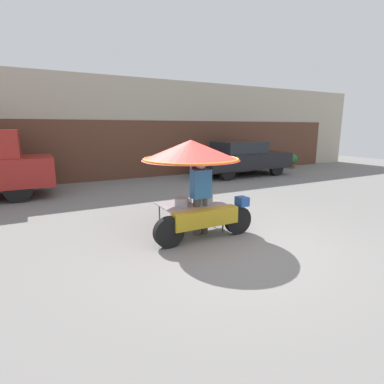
{
  "coord_description": "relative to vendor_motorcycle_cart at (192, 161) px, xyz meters",
  "views": [
    {
      "loc": [
        -2.98,
        -4.28,
        2.1
      ],
      "look_at": [
        -0.21,
        0.92,
        0.84
      ],
      "focal_mm": 28.0,
      "sensor_mm": 36.0,
      "label": 1
    }
  ],
  "objects": [
    {
      "name": "shopfront_building",
      "position": [
        0.21,
        8.09,
        0.58
      ],
      "size": [
        28.0,
        2.06,
        4.11
      ],
      "color": "#B2A893",
      "rests_on": "ground"
    },
    {
      "name": "vendor_person",
      "position": [
        0.08,
        -0.2,
        -0.62
      ],
      "size": [
        0.38,
        0.22,
        1.52
      ],
      "color": "#4C473D",
      "rests_on": "ground"
    },
    {
      "name": "ground_plane",
      "position": [
        0.21,
        -0.91,
        -1.46
      ],
      "size": [
        36.0,
        36.0,
        0.0
      ],
      "primitive_type": "plane",
      "color": "slate"
    },
    {
      "name": "parked_car",
      "position": [
        5.44,
        5.53,
        -0.68
      ],
      "size": [
        4.26,
        1.8,
        1.51
      ],
      "color": "black",
      "rests_on": "ground"
    },
    {
      "name": "vendor_motorcycle_cart",
      "position": [
        0.0,
        0.0,
        0.0
      ],
      "size": [
        2.08,
        1.95,
        1.87
      ],
      "color": "black",
      "rests_on": "ground"
    },
    {
      "name": "potted_plant",
      "position": [
        9.4,
        6.34,
        -1.05
      ],
      "size": [
        0.57,
        0.57,
        0.76
      ],
      "color": "brown",
      "rests_on": "ground"
    }
  ]
}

